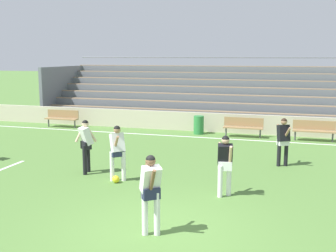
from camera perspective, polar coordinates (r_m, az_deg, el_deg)
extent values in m
plane|color=#517A38|center=(9.14, -1.34, -14.28)|extent=(160.00, 160.00, 0.00)
cube|color=white|center=(18.76, 8.34, -1.79)|extent=(44.00, 0.12, 0.01)
cube|color=beige|center=(20.19, 9.01, 0.35)|extent=(48.00, 0.16, 0.94)
cube|color=#897051|center=(21.53, 5.79, 0.77)|extent=(20.06, 0.36, 0.08)
cube|color=slate|center=(21.37, 5.68, 0.18)|extent=(20.06, 0.04, 0.38)
cube|color=#897051|center=(22.16, 6.15, 2.02)|extent=(20.06, 0.36, 0.08)
cube|color=slate|center=(22.00, 6.05, 1.46)|extent=(20.06, 0.04, 0.38)
cube|color=#897051|center=(22.81, 6.49, 3.19)|extent=(20.06, 0.36, 0.08)
cube|color=slate|center=(22.63, 6.39, 2.66)|extent=(20.06, 0.04, 0.38)
cube|color=#897051|center=(23.46, 6.81, 4.31)|extent=(20.06, 0.36, 0.08)
cube|color=slate|center=(23.28, 6.72, 3.79)|extent=(20.06, 0.04, 0.38)
cube|color=#897051|center=(24.12, 7.12, 5.36)|extent=(20.06, 0.36, 0.08)
cube|color=slate|center=(23.94, 7.03, 4.87)|extent=(20.06, 0.04, 0.38)
cube|color=#897051|center=(24.79, 7.41, 6.35)|extent=(20.06, 0.36, 0.08)
cube|color=slate|center=(24.61, 7.33, 5.88)|extent=(20.06, 0.04, 0.38)
cube|color=#897051|center=(25.47, 7.69, 7.29)|extent=(20.06, 0.36, 0.08)
cube|color=slate|center=(25.28, 7.61, 6.84)|extent=(20.06, 0.04, 0.38)
cube|color=#897051|center=(26.15, 7.95, 8.19)|extent=(20.06, 0.36, 0.08)
cube|color=slate|center=(25.96, 7.87, 7.76)|extent=(20.06, 0.04, 0.38)
cube|color=slate|center=(27.27, -14.14, 4.83)|extent=(0.20, 5.30, 3.05)
cylinder|color=slate|center=(26.39, 8.06, 9.39)|extent=(20.06, 0.06, 0.06)
cube|color=#99754C|center=(19.18, 10.37, -0.24)|extent=(1.80, 0.40, 0.06)
cube|color=#99754C|center=(19.31, 10.45, 0.58)|extent=(1.80, 0.05, 0.40)
cylinder|color=#47474C|center=(19.31, 8.05, -0.79)|extent=(0.07, 0.07, 0.45)
cylinder|color=#47474C|center=(19.15, 12.67, -1.02)|extent=(0.07, 0.07, 0.45)
cube|color=#99754C|center=(19.11, 19.59, -0.69)|extent=(1.80, 0.40, 0.06)
cube|color=#99754C|center=(19.24, 19.60, 0.14)|extent=(1.80, 0.05, 0.40)
cylinder|color=#47474C|center=(19.12, 17.22, -1.24)|extent=(0.07, 0.07, 0.45)
cylinder|color=#47474C|center=(19.21, 21.87, -1.46)|extent=(0.07, 0.07, 0.45)
cube|color=#99754C|center=(22.23, -14.57, 0.96)|extent=(1.80, 0.40, 0.06)
cube|color=#99754C|center=(22.35, -14.36, 1.66)|extent=(1.80, 0.05, 0.40)
cylinder|color=#47474C|center=(22.67, -16.23, 0.48)|extent=(0.07, 0.07, 0.45)
cylinder|color=#47474C|center=(21.87, -12.79, 0.30)|extent=(0.07, 0.07, 0.45)
cylinder|color=#2D7F3D|center=(19.76, 4.28, 0.15)|extent=(0.49, 0.49, 0.88)
cylinder|color=black|center=(13.54, -11.02, -4.33)|extent=(0.13, 0.13, 0.94)
cylinder|color=black|center=(13.25, -11.48, -4.66)|extent=(0.13, 0.13, 0.94)
cube|color=black|center=(13.29, -11.31, -2.62)|extent=(0.42, 0.39, 0.24)
cube|color=white|center=(13.23, -11.35, -1.35)|extent=(0.53, 0.53, 0.60)
cylinder|color=beige|center=(13.16, -10.52, -1.22)|extent=(0.25, 0.31, 0.49)
cylinder|color=beige|center=(13.30, -12.19, -1.16)|extent=(0.25, 0.31, 0.49)
sphere|color=beige|center=(13.17, -11.41, 0.29)|extent=(0.21, 0.21, 0.21)
sphere|color=black|center=(13.16, -11.41, 0.38)|extent=(0.20, 0.20, 0.20)
cylinder|color=white|center=(12.46, -7.77, -5.57)|extent=(0.13, 0.13, 0.90)
cylinder|color=white|center=(12.44, -6.18, -5.57)|extent=(0.13, 0.13, 0.90)
cube|color=#232847|center=(12.34, -7.02, -3.65)|extent=(0.41, 0.41, 0.24)
cube|color=white|center=(12.27, -7.05, -2.29)|extent=(0.53, 0.53, 0.60)
cylinder|color=#A87A5B|center=(12.47, -6.90, -1.91)|extent=(0.31, 0.32, 0.47)
cylinder|color=#A87A5B|center=(12.06, -7.20, -2.32)|extent=(0.31, 0.32, 0.47)
sphere|color=#A87A5B|center=(12.20, -7.08, -0.52)|extent=(0.21, 0.21, 0.21)
sphere|color=black|center=(12.20, -7.09, -0.42)|extent=(0.20, 0.20, 0.20)
cylinder|color=white|center=(8.75, -1.54, -12.06)|extent=(0.13, 0.13, 0.94)
cylinder|color=white|center=(8.77, -3.23, -12.03)|extent=(0.13, 0.13, 0.94)
cube|color=#232847|center=(8.60, -2.40, -9.27)|extent=(0.42, 0.40, 0.24)
cube|color=white|center=(8.51, -2.42, -7.36)|extent=(0.53, 0.53, 0.60)
cylinder|color=brown|center=(8.32, -2.17, -7.50)|extent=(0.25, 0.28, 0.50)
cylinder|color=brown|center=(8.68, -2.66, -6.76)|extent=(0.25, 0.28, 0.50)
sphere|color=brown|center=(8.41, -2.44, -4.86)|extent=(0.21, 0.21, 0.21)
sphere|color=black|center=(8.40, -2.44, -4.72)|extent=(0.20, 0.20, 0.20)
cylinder|color=black|center=(14.47, 15.14, -3.73)|extent=(0.13, 0.13, 0.87)
cylinder|color=black|center=(14.57, 16.06, -3.69)|extent=(0.13, 0.13, 0.87)
cube|color=white|center=(14.43, 15.67, -2.12)|extent=(0.42, 0.37, 0.24)
cube|color=black|center=(14.38, 15.73, -0.95)|extent=(0.48, 0.46, 0.59)
cylinder|color=#A87A5B|center=(14.52, 15.27, -0.67)|extent=(0.26, 0.38, 0.45)
cylinder|color=#A87A5B|center=(14.22, 16.21, -0.93)|extent=(0.26, 0.38, 0.45)
sphere|color=#A87A5B|center=(14.31, 15.80, 0.57)|extent=(0.21, 0.21, 0.21)
sphere|color=black|center=(14.31, 15.80, 0.65)|extent=(0.20, 0.20, 0.20)
cylinder|color=white|center=(11.23, 8.44, -7.39)|extent=(0.13, 0.13, 0.87)
cylinder|color=white|center=(11.06, 7.24, -7.63)|extent=(0.13, 0.13, 0.87)
cube|color=white|center=(11.03, 7.90, -5.46)|extent=(0.40, 0.29, 0.24)
cube|color=black|center=(10.95, 7.93, -3.94)|extent=(0.45, 0.42, 0.60)
cylinder|color=#D6A884|center=(10.80, 8.66, -3.95)|extent=(0.14, 0.30, 0.50)
cylinder|color=#D6A884|center=(11.09, 7.23, -3.56)|extent=(0.14, 0.30, 0.50)
sphere|color=#D6A884|center=(10.87, 7.98, -1.97)|extent=(0.21, 0.21, 0.21)
sphere|color=black|center=(10.86, 7.98, -1.86)|extent=(0.20, 0.20, 0.20)
sphere|color=yellow|center=(12.36, -7.24, -7.33)|extent=(0.22, 0.22, 0.22)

